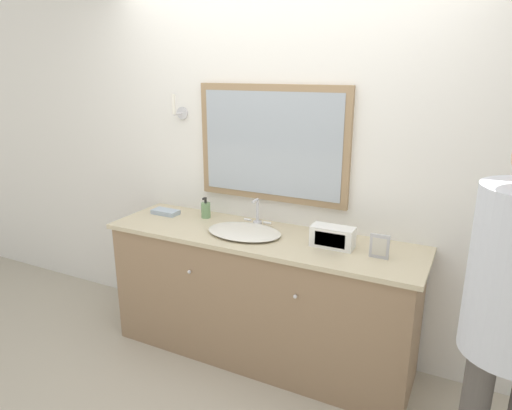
% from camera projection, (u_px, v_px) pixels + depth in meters
% --- Properties ---
extents(ground_plane, '(14.00, 14.00, 0.00)m').
position_uv_depth(ground_plane, '(239.00, 378.00, 2.94)').
color(ground_plane, '#B2A893').
extents(wall_back, '(8.00, 0.18, 2.55)m').
position_uv_depth(wall_back, '(281.00, 166.00, 3.12)').
color(wall_back, white).
rests_on(wall_back, ground_plane).
extents(vanity_counter, '(2.09, 0.59, 0.88)m').
position_uv_depth(vanity_counter, '(260.00, 296.00, 3.08)').
color(vanity_counter, '#937556').
rests_on(vanity_counter, ground_plane).
extents(sink_basin, '(0.50, 0.40, 0.20)m').
position_uv_depth(sink_basin, '(245.00, 231.00, 2.97)').
color(sink_basin, silver).
rests_on(sink_basin, vanity_counter).
extents(soap_bottle, '(0.07, 0.07, 0.15)m').
position_uv_depth(soap_bottle, '(206.00, 210.00, 3.29)').
color(soap_bottle, '#709966').
rests_on(soap_bottle, vanity_counter).
extents(appliance_box, '(0.26, 0.12, 0.13)m').
position_uv_depth(appliance_box, '(333.00, 237.00, 2.74)').
color(appliance_box, white).
rests_on(appliance_box, vanity_counter).
extents(picture_frame, '(0.11, 0.01, 0.14)m').
position_uv_depth(picture_frame, '(379.00, 246.00, 2.58)').
color(picture_frame, '#B2B2B7').
rests_on(picture_frame, vanity_counter).
extents(hand_towel_near_sink, '(0.20, 0.10, 0.03)m').
position_uv_depth(hand_towel_near_sink, '(166.00, 212.00, 3.38)').
color(hand_towel_near_sink, '#A8B7C6').
rests_on(hand_towel_near_sink, vanity_counter).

